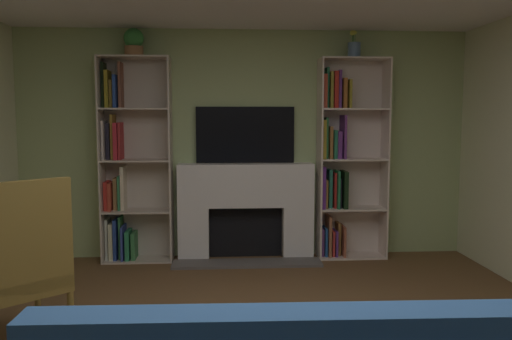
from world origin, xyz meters
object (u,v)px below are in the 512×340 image
object	(u,v)px
potted_plant	(134,42)
armchair	(12,269)
tv	(245,135)
fireplace	(246,208)
bookshelf_left	(128,167)
bookshelf_right	(342,160)
vase_with_flowers	(354,48)

from	to	relation	value
potted_plant	armchair	bearing A→B (deg)	-101.04
tv	armchair	distance (m)	2.97
fireplace	bookshelf_left	distance (m)	1.35
fireplace	armchair	size ratio (longest dim) A/B	1.35
bookshelf_right	armchair	xyz separation A→B (m)	(-2.68, -2.28, -0.50)
vase_with_flowers	armchair	world-z (taller)	vase_with_flowers
vase_with_flowers	armchair	xyz separation A→B (m)	(-2.78, -2.25, -1.72)
tv	vase_with_flowers	size ratio (longest dim) A/B	3.67
bookshelf_left	vase_with_flowers	distance (m)	2.76
bookshelf_left	armchair	world-z (taller)	bookshelf_left
armchair	fireplace	bearing A→B (deg)	54.64
tv	bookshelf_right	size ratio (longest dim) A/B	0.49
potted_plant	armchair	xyz separation A→B (m)	(-0.44, -2.25, -1.76)
vase_with_flowers	potted_plant	bearing A→B (deg)	-179.99
potted_plant	armchair	size ratio (longest dim) A/B	0.25
tv	potted_plant	distance (m)	1.53
tv	armchair	size ratio (longest dim) A/B	0.92
fireplace	tv	distance (m)	0.80
fireplace	tv	xyz separation A→B (m)	(0.00, 0.10, 0.80)
bookshelf_left	vase_with_flowers	xyz separation A→B (m)	(2.44, -0.04, 1.28)
fireplace	bookshelf_right	xyz separation A→B (m)	(1.07, 0.01, 0.52)
bookshelf_left	vase_with_flowers	size ratio (longest dim) A/B	7.45
fireplace	armchair	world-z (taller)	armchair
tv	bookshelf_left	world-z (taller)	bookshelf_left
bookshelf_right	armchair	world-z (taller)	bookshelf_right
fireplace	vase_with_flowers	bearing A→B (deg)	-0.93
bookshelf_right	vase_with_flowers	size ratio (longest dim) A/B	7.45
fireplace	potted_plant	distance (m)	2.13
vase_with_flowers	armchair	distance (m)	3.97
potted_plant	vase_with_flowers	world-z (taller)	vase_with_flowers
tv	armchair	world-z (taller)	tv
bookshelf_right	potted_plant	xyz separation A→B (m)	(-2.24, -0.03, 1.25)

